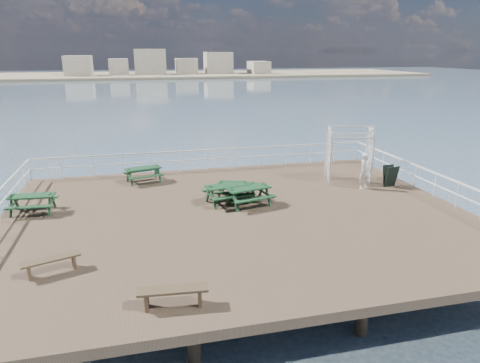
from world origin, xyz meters
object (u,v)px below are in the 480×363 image
trellis_arbor (349,156)px  picnic_table_e (228,190)px  flat_bench_near (173,293)px  flat_bench_far (51,262)px  picnic_table_b (143,172)px  picnic_table_d (237,187)px  picnic_table_a (32,200)px  person (365,171)px  picnic_table_c (249,192)px

trellis_arbor → picnic_table_e: bearing=-149.2°
picnic_table_e → trellis_arbor: bearing=5.7°
flat_bench_near → flat_bench_far: (-3.24, 2.53, -0.03)m
picnic_table_b → picnic_table_d: (3.83, -3.50, -0.00)m
picnic_table_a → person: bearing=3.7°
picnic_table_a → flat_bench_near: 9.21m
picnic_table_c → flat_bench_far: picnic_table_c is taller
picnic_table_a → picnic_table_b: (4.36, 3.19, -0.00)m
picnic_table_e → person: size_ratio=1.25×
picnic_table_b → picnic_table_d: picnic_table_b is taller
picnic_table_e → flat_bench_near: 7.73m
picnic_table_b → person: size_ratio=1.17×
picnic_table_b → picnic_table_c: picnic_table_c is taller
picnic_table_b → flat_bench_near: size_ratio=1.11×
picnic_table_c → picnic_table_d: 0.92m
flat_bench_far → picnic_table_a: bearing=87.0°
picnic_table_c → picnic_table_a: bearing=159.1°
picnic_table_b → picnic_table_d: 5.19m
picnic_table_d → picnic_table_e: (-0.47, -0.40, 0.06)m
picnic_table_a → picnic_table_e: size_ratio=0.86×
picnic_table_d → picnic_table_a: bearing=-158.3°
picnic_table_a → person: (14.27, -0.26, 0.31)m
person → picnic_table_c: bearing=169.4°
flat_bench_far → person: 13.70m
flat_bench_near → flat_bench_far: bearing=146.8°
flat_bench_near → trellis_arbor: 13.08m
picnic_table_d → picnic_table_e: 0.62m
flat_bench_far → picnic_table_c: bearing=11.6°
picnic_table_c → person: size_ratio=1.24×
picnic_table_a → picnic_table_c: (8.49, -1.19, 0.04)m
person → picnic_table_e: bearing=164.2°
flat_bench_near → picnic_table_a: bearing=126.2°
picnic_table_b → trellis_arbor: (9.83, -1.98, 0.68)m
flat_bench_far → trellis_arbor: bearing=8.1°
trellis_arbor → picnic_table_a: bearing=-160.8°
picnic_table_a → picnic_table_b: 5.40m
picnic_table_c → flat_bench_far: bearing=-162.1°
flat_bench_far → person: size_ratio=0.97×
picnic_table_d → flat_bench_near: 8.28m
picnic_table_c → flat_bench_near: picnic_table_c is taller
flat_bench_near → picnic_table_b: bearing=97.1°
picnic_table_e → flat_bench_far: bearing=-154.0°
picnic_table_a → picnic_table_e: picnic_table_e is taller
picnic_table_c → picnic_table_e: picnic_table_e is taller
flat_bench_far → picnic_table_b: bearing=52.6°
picnic_table_b → flat_bench_near: (0.43, -11.05, -0.15)m
picnic_table_d → flat_bench_far: picnic_table_d is taller
picnic_table_c → picnic_table_d: bearing=95.8°
picnic_table_c → flat_bench_near: (-3.69, -6.67, -0.19)m
picnic_table_c → trellis_arbor: 6.22m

